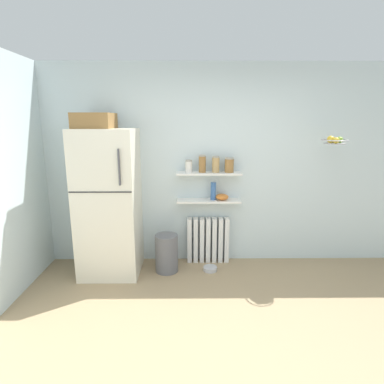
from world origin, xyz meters
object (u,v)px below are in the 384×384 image
(trash_bin, at_px, (167,253))
(pet_food_bowl, at_px, (210,269))
(storage_jar_0, at_px, (189,166))
(vase, at_px, (213,191))
(shelf_bowl, at_px, (222,197))
(storage_jar_2, at_px, (216,164))
(storage_jar_3, at_px, (229,165))
(storage_jar_1, at_px, (202,164))
(radiator, at_px, (208,240))
(refrigerator, at_px, (108,200))
(hanging_fruit_basket, at_px, (335,141))

(trash_bin, xyz_separation_m, pet_food_bowl, (0.56, -0.00, -0.22))
(storage_jar_0, height_order, vase, storage_jar_0)
(shelf_bowl, relative_size, pet_food_bowl, 0.97)
(storage_jar_2, bearing_deg, storage_jar_3, -0.00)
(storage_jar_1, bearing_deg, storage_jar_2, -0.00)
(radiator, distance_m, storage_jar_0, 1.05)
(storage_jar_2, xyz_separation_m, shelf_bowl, (0.09, 0.00, -0.43))
(radiator, relative_size, trash_bin, 1.27)
(storage_jar_0, bearing_deg, trash_bin, -138.94)
(shelf_bowl, bearing_deg, refrigerator, -170.72)
(refrigerator, relative_size, pet_food_bowl, 11.16)
(radiator, relative_size, storage_jar_1, 2.74)
(storage_jar_2, bearing_deg, vase, 180.00)
(refrigerator, distance_m, storage_jar_3, 1.57)
(vase, distance_m, trash_bin, 1.00)
(trash_bin, bearing_deg, storage_jar_3, 17.23)
(storage_jar_0, xyz_separation_m, storage_jar_3, (0.52, -0.00, 0.01))
(storage_jar_3, bearing_deg, storage_jar_0, 180.00)
(storage_jar_2, height_order, vase, storage_jar_2)
(shelf_bowl, bearing_deg, hanging_fruit_basket, -11.45)
(trash_bin, distance_m, pet_food_bowl, 0.60)
(shelf_bowl, height_order, pet_food_bowl, shelf_bowl)
(trash_bin, bearing_deg, pet_food_bowl, -0.05)
(vase, bearing_deg, refrigerator, -169.93)
(refrigerator, bearing_deg, trash_bin, -1.39)
(storage_jar_3, height_order, pet_food_bowl, storage_jar_3)
(radiator, distance_m, storage_jar_2, 1.04)
(storage_jar_1, relative_size, trash_bin, 0.46)
(storage_jar_1, bearing_deg, trash_bin, -151.47)
(storage_jar_1, height_order, trash_bin, storage_jar_1)
(shelf_bowl, height_order, hanging_fruit_basket, hanging_fruit_basket)
(vase, height_order, pet_food_bowl, vase)
(refrigerator, height_order, vase, refrigerator)
(radiator, xyz_separation_m, hanging_fruit_basket, (1.46, -0.29, 1.35))
(trash_bin, xyz_separation_m, hanging_fruit_basket, (2.00, -0.01, 1.42))
(refrigerator, bearing_deg, pet_food_bowl, -0.80)
(storage_jar_2, distance_m, pet_food_bowl, 1.34)
(storage_jar_0, xyz_separation_m, storage_jar_2, (0.34, 0.00, 0.02))
(radiator, relative_size, storage_jar_3, 3.25)
(radiator, bearing_deg, hanging_fruit_basket, -11.26)
(vase, bearing_deg, storage_jar_3, -0.00)
(refrigerator, distance_m, hanging_fruit_basket, 2.80)
(shelf_bowl, bearing_deg, radiator, 170.16)
(trash_bin, relative_size, hanging_fruit_basket, 1.59)
(storage_jar_1, height_order, storage_jar_3, storage_jar_1)
(storage_jar_0, xyz_separation_m, hanging_fruit_basket, (1.72, -0.26, 0.34))
(refrigerator, distance_m, shelf_bowl, 1.44)
(pet_food_bowl, xyz_separation_m, hanging_fruit_basket, (1.44, -0.01, 1.64))
(storage_jar_0, height_order, shelf_bowl, storage_jar_0)
(storage_jar_2, xyz_separation_m, trash_bin, (-0.63, -0.25, -1.10))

